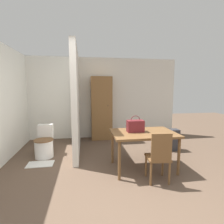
# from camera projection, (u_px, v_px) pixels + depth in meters

# --- Properties ---
(ground_plane) EXTENTS (16.00, 16.00, 0.00)m
(ground_plane) POSITION_uv_depth(u_px,v_px,m) (119.00, 209.00, 2.27)
(ground_plane) COLOR brown
(wall_back) EXTENTS (5.13, 0.12, 2.50)m
(wall_back) POSITION_uv_depth(u_px,v_px,m) (97.00, 98.00, 5.54)
(wall_back) COLOR silver
(wall_back) RESTS_ON ground_plane
(partition_wall) EXTENTS (0.12, 2.13, 2.50)m
(partition_wall) POSITION_uv_depth(u_px,v_px,m) (76.00, 101.00, 4.34)
(partition_wall) COLOR silver
(partition_wall) RESTS_ON ground_plane
(dining_table) EXTENTS (1.21, 0.84, 0.73)m
(dining_table) POSITION_uv_depth(u_px,v_px,m) (143.00, 136.00, 3.35)
(dining_table) COLOR brown
(dining_table) RESTS_ON ground_plane
(wooden_chair) EXTENTS (0.40, 0.40, 0.86)m
(wooden_chair) POSITION_uv_depth(u_px,v_px,m) (159.00, 156.00, 2.86)
(wooden_chair) COLOR brown
(wooden_chair) RESTS_ON ground_plane
(toilet) EXTENTS (0.43, 0.57, 0.71)m
(toilet) POSITION_uv_depth(u_px,v_px,m) (44.00, 144.00, 4.01)
(toilet) COLOR white
(toilet) RESTS_ON ground_plane
(handbag) EXTENTS (0.32, 0.18, 0.32)m
(handbag) POSITION_uv_depth(u_px,v_px,m) (135.00, 126.00, 3.35)
(handbag) COLOR maroon
(handbag) RESTS_ON dining_table
(wooden_cabinet) EXTENTS (0.62, 0.40, 1.91)m
(wooden_cabinet) POSITION_uv_depth(u_px,v_px,m) (101.00, 108.00, 5.33)
(wooden_cabinet) COLOR brown
(wooden_cabinet) RESTS_ON ground_plane
(bath_mat) EXTENTS (0.52, 0.32, 0.01)m
(bath_mat) POSITION_uv_depth(u_px,v_px,m) (40.00, 164.00, 3.61)
(bath_mat) COLOR silver
(bath_mat) RESTS_ON ground_plane
(space_heater) EXTENTS (0.30, 0.21, 0.54)m
(space_heater) POSITION_uv_depth(u_px,v_px,m) (172.00, 140.00, 4.42)
(space_heater) COLOR #2D2D33
(space_heater) RESTS_ON ground_plane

